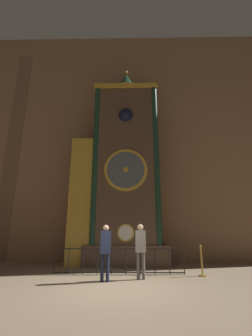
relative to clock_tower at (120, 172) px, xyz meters
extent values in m
plane|color=#847056|center=(0.11, -4.31, -4.54)|extent=(28.00, 28.00, 0.00)
cube|color=#936B4C|center=(0.11, 1.41, 2.69)|extent=(24.00, 0.30, 14.47)
cube|color=brown|center=(-6.49, 1.30, 1.97)|extent=(0.90, 0.12, 13.02)
cube|color=brown|center=(0.33, 0.03, -4.07)|extent=(3.97, 1.61, 0.94)
cube|color=brown|center=(0.33, 0.03, 0.58)|extent=(3.18, 1.40, 8.36)
cube|color=gold|center=(0.33, -0.08, 4.66)|extent=(3.43, 1.54, 0.20)
cylinder|color=gold|center=(0.33, -0.70, -3.05)|extent=(0.79, 0.05, 0.79)
cylinder|color=silver|center=(0.33, -0.73, -3.05)|extent=(0.65, 0.03, 0.65)
cylinder|color=gold|center=(0.33, -0.70, -0.09)|extent=(2.12, 0.07, 2.12)
cylinder|color=#4C515B|center=(0.33, -0.75, -0.09)|extent=(1.83, 0.04, 1.83)
cylinder|color=gold|center=(0.33, -0.77, -0.09)|extent=(0.25, 0.03, 0.25)
cube|color=#30241B|center=(0.33, -0.18, 2.92)|extent=(0.94, 0.42, 0.94)
sphere|color=black|center=(0.33, -0.61, 2.92)|extent=(0.75, 0.75, 0.75)
cylinder|color=#193828|center=(-1.19, -0.58, 0.58)|extent=(0.31, 0.31, 8.36)
cylinder|color=#193828|center=(1.86, -0.58, 0.58)|extent=(0.31, 0.31, 8.36)
cylinder|color=gold|center=(0.33, 0.03, 4.91)|extent=(1.08, 1.08, 0.30)
cone|color=#1C3D2C|center=(0.33, 0.03, 5.54)|extent=(1.03, 1.03, 0.95)
sphere|color=gold|center=(0.33, 0.03, 6.13)|extent=(0.20, 0.20, 0.20)
cube|color=maroon|center=(-1.86, 0.08, -1.45)|extent=(1.11, 1.19, 6.19)
cube|color=gold|center=(-1.86, -0.53, -1.45)|extent=(1.17, 0.06, 6.19)
cylinder|color=black|center=(-2.37, -2.15, -4.08)|extent=(0.04, 0.04, 0.93)
cylinder|color=black|center=(-1.82, -2.15, -4.08)|extent=(0.04, 0.04, 0.93)
cylinder|color=black|center=(-1.27, -2.15, -4.08)|extent=(0.04, 0.04, 0.93)
cylinder|color=black|center=(-0.72, -2.15, -4.08)|extent=(0.04, 0.04, 0.93)
cylinder|color=black|center=(-0.18, -2.15, -4.08)|extent=(0.04, 0.04, 0.93)
cylinder|color=black|center=(0.37, -2.15, -4.08)|extent=(0.04, 0.04, 0.93)
cylinder|color=black|center=(0.92, -2.15, -4.08)|extent=(0.04, 0.04, 0.93)
cylinder|color=black|center=(1.47, -2.15, -4.08)|extent=(0.04, 0.04, 0.93)
cylinder|color=black|center=(2.01, -2.15, -4.08)|extent=(0.04, 0.04, 0.93)
cylinder|color=black|center=(2.56, -2.15, -4.08)|extent=(0.04, 0.04, 0.93)
cylinder|color=black|center=(0.10, -2.15, -3.63)|extent=(4.93, 0.05, 0.05)
cylinder|color=black|center=(0.10, -2.15, -4.48)|extent=(4.93, 0.04, 0.04)
cylinder|color=#1B213A|center=(-0.38, -3.46, -4.12)|extent=(0.11, 0.11, 0.84)
cylinder|color=#1B213A|center=(-0.20, -3.46, -4.12)|extent=(0.11, 0.11, 0.84)
cube|color=navy|center=(-0.29, -3.46, -3.34)|extent=(0.37, 0.27, 0.73)
sphere|color=tan|center=(-0.29, -3.46, -2.88)|extent=(0.20, 0.20, 0.20)
cylinder|color=#58554F|center=(0.80, -3.08, -4.11)|extent=(0.11, 0.11, 0.86)
cylinder|color=#58554F|center=(0.98, -3.08, -4.11)|extent=(0.11, 0.11, 0.86)
cube|color=gray|center=(0.89, -3.08, -3.32)|extent=(0.36, 0.26, 0.73)
sphere|color=tan|center=(0.89, -3.08, -2.85)|extent=(0.22, 0.22, 0.22)
cylinder|color=#B28E33|center=(3.15, -2.44, -4.52)|extent=(0.28, 0.28, 0.04)
cylinder|color=#B28E33|center=(3.15, -2.44, -4.05)|extent=(0.06, 0.06, 0.98)
sphere|color=#B28E33|center=(3.15, -2.44, -3.53)|extent=(0.09, 0.09, 0.09)
camera|label=1|loc=(0.52, -11.32, -2.96)|focal=24.00mm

